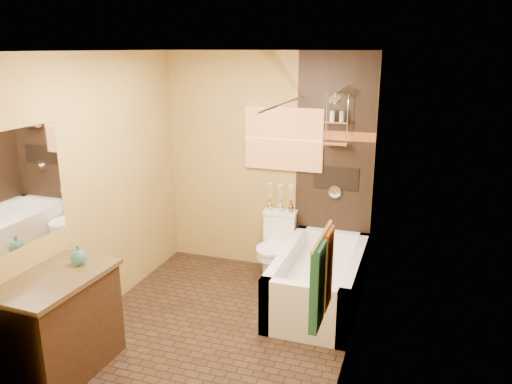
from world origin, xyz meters
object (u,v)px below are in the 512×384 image
at_px(bathtub, 319,284).
at_px(sunset_painting, 283,139).
at_px(vanity, 59,325).
at_px(toilet, 276,246).

bearing_deg(bathtub, sunset_painting, 129.61).
bearing_deg(vanity, toilet, 65.27).
bearing_deg(sunset_painting, bathtub, -50.39).
height_order(bathtub, toilet, toilet).
bearing_deg(toilet, vanity, -121.35).
bearing_deg(vanity, bathtub, 47.52).
xyz_separation_m(sunset_painting, vanity, (-1.12, -2.48, -1.13)).
distance_m(sunset_painting, vanity, 2.94).
distance_m(bathtub, vanity, 2.47).
xyz_separation_m(bathtub, vanity, (-1.72, -1.75, 0.20)).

